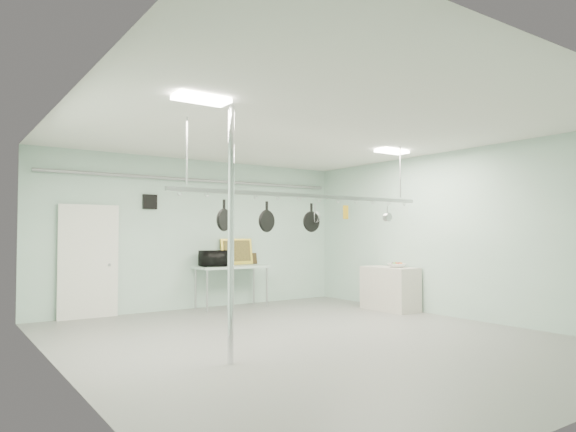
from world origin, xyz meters
TOP-DOWN VIEW (x-y plane):
  - floor at (0.00, 0.00)m, footprint 8.00×8.00m
  - ceiling at (0.00, 0.00)m, footprint 7.00×8.00m
  - back_wall at (0.00, 3.99)m, footprint 7.00×0.02m
  - right_wall at (3.49, 0.00)m, footprint 0.02×8.00m
  - door at (-2.30, 3.94)m, footprint 1.10×0.10m
  - wall_vent at (-1.10, 3.97)m, footprint 0.30×0.04m
  - conduit_pipe at (0.00, 3.90)m, footprint 6.60×0.07m
  - chrome_pole at (-1.70, -0.60)m, footprint 0.08×0.08m
  - prep_table at (0.60, 3.60)m, footprint 1.60×0.70m
  - side_cabinet at (3.15, 1.40)m, footprint 0.60×1.20m
  - pot_rack at (0.20, 0.30)m, footprint 4.80×0.06m
  - light_panel_left at (-2.20, -0.80)m, footprint 0.65×0.30m
  - light_panel_right at (2.40, 0.60)m, footprint 0.65×0.30m
  - microwave at (0.20, 3.63)m, footprint 0.66×0.50m
  - coffee_canister at (0.48, 3.50)m, footprint 0.15×0.15m
  - painting_large at (0.88, 3.90)m, footprint 0.78×0.13m
  - painting_small at (1.25, 3.90)m, footprint 0.30×0.08m
  - fruit_bowl at (3.14, 1.19)m, footprint 0.48×0.48m
  - skillet_left at (-1.33, 0.30)m, footprint 0.31×0.20m
  - skillet_mid at (-0.60, 0.30)m, footprint 0.34×0.15m
  - skillet_right at (0.24, 0.30)m, footprint 0.33×0.07m
  - whisk at (0.32, 0.30)m, footprint 0.23×0.23m
  - grater at (0.97, 0.30)m, footprint 0.10×0.03m
  - saucepan at (1.96, 0.30)m, footprint 0.18×0.15m
  - fruit_cluster at (3.14, 1.19)m, footprint 0.24×0.24m

SIDE VIEW (x-z plane):
  - floor at x=0.00m, z-range 0.00..0.00m
  - side_cabinet at x=3.15m, z-range 0.00..0.90m
  - prep_table at x=0.60m, z-range 0.38..1.28m
  - fruit_bowl at x=3.14m, z-range 0.90..0.99m
  - fruit_cluster at x=3.14m, z-range 0.94..1.03m
  - coffee_canister at x=0.48m, z-range 0.91..1.09m
  - painting_small at x=1.25m, z-range 0.90..1.16m
  - door at x=-2.30m, z-range -0.05..2.15m
  - microwave at x=0.20m, z-range 0.91..1.24m
  - painting_large at x=0.88m, z-range 0.90..1.49m
  - back_wall at x=0.00m, z-range 0.00..3.20m
  - right_wall at x=3.49m, z-range 0.00..3.20m
  - chrome_pole at x=-1.70m, z-range 0.00..3.20m
  - skillet_mid at x=-0.60m, z-range 1.61..2.09m
  - skillet_right at x=0.24m, z-range 1.64..2.09m
  - skillet_left at x=-1.33m, z-range 1.64..2.09m
  - whisk at x=0.32m, z-range 1.76..2.09m
  - saucepan at x=1.96m, z-range 1.80..2.09m
  - grater at x=0.97m, z-range 1.84..2.09m
  - pot_rack at x=0.20m, z-range 1.73..2.73m
  - wall_vent at x=-1.10m, z-range 2.10..2.40m
  - conduit_pipe at x=0.00m, z-range 2.71..2.79m
  - light_panel_left at x=-2.20m, z-range 3.14..3.19m
  - light_panel_right at x=2.40m, z-range 3.14..3.19m
  - ceiling at x=0.00m, z-range 3.18..3.20m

